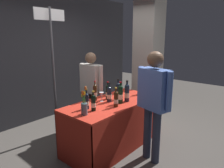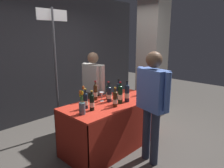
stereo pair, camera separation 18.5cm
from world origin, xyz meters
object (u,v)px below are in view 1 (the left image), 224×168
tasting_table (112,116)px  vendor_presenter (91,85)px  featured_wine_bottle (93,102)px  display_bottle_0 (95,92)px  taster_foreground_right (153,97)px  booth_signpost (53,59)px  concrete_pillar (148,47)px  wine_glass_near_vendor (102,95)px  flower_vase (84,106)px

tasting_table → vendor_presenter: (0.25, 0.75, 0.37)m
featured_wine_bottle → display_bottle_0: (0.37, 0.33, 0.01)m
vendor_presenter → taster_foreground_right: size_ratio=0.94×
vendor_presenter → taster_foreground_right: 1.48m
featured_wine_bottle → booth_signpost: booth_signpost is taller
booth_signpost → tasting_table: bearing=-70.7°
vendor_presenter → booth_signpost: bearing=-115.3°
concrete_pillar → wine_glass_near_vendor: size_ratio=20.71×
tasting_table → booth_signpost: bearing=109.3°
wine_glass_near_vendor → vendor_presenter: 0.70m
tasting_table → flower_vase: bearing=-172.8°
display_bottle_0 → flower_vase: bearing=-147.8°
flower_vase → taster_foreground_right: bearing=-39.4°
display_bottle_0 → flower_vase: size_ratio=0.82×
concrete_pillar → vendor_presenter: size_ratio=2.06×
booth_signpost → display_bottle_0: bearing=-72.9°
wine_glass_near_vendor → taster_foreground_right: (0.18, -0.86, 0.09)m
flower_vase → booth_signpost: (0.31, 1.15, 0.54)m
tasting_table → concrete_pillar: bearing=11.4°
tasting_table → taster_foreground_right: size_ratio=1.02×
taster_foreground_right → concrete_pillar: bearing=-42.1°
wine_glass_near_vendor → booth_signpost: bearing=106.8°
concrete_pillar → display_bottle_0: size_ratio=9.62×
tasting_table → display_bottle_0: (-0.13, 0.27, 0.38)m
concrete_pillar → wine_glass_near_vendor: 1.89m
concrete_pillar → flower_vase: size_ratio=7.92×
featured_wine_bottle → wine_glass_near_vendor: bearing=28.4°
display_bottle_0 → wine_glass_near_vendor: 0.13m
display_bottle_0 → booth_signpost: bearing=107.1°
wine_glass_near_vendor → flower_vase: flower_vase is taller
featured_wine_bottle → flower_vase: bearing=-174.6°
concrete_pillar → featured_wine_bottle: size_ratio=10.79×
tasting_table → vendor_presenter: size_ratio=1.09×
tasting_table → booth_signpost: size_ratio=0.72×
tasting_table → featured_wine_bottle: bearing=-172.0°
display_bottle_0 → vendor_presenter: 0.62m
featured_wine_bottle → vendor_presenter: vendor_presenter is taller
taster_foreground_right → booth_signpost: (-0.45, 1.78, 0.46)m
tasting_table → vendor_presenter: 0.88m
tasting_table → wine_glass_near_vendor: 0.40m
concrete_pillar → taster_foreground_right: bearing=-146.3°
flower_vase → vendor_presenter: vendor_presenter is taller
display_bottle_0 → wine_glass_near_vendor: bearing=-75.3°
wine_glass_near_vendor → display_bottle_0: bearing=104.7°
booth_signpost → vendor_presenter: bearing=-26.6°
tasting_table → display_bottle_0: display_bottle_0 is taller
vendor_presenter → booth_signpost: size_ratio=0.67×
booth_signpost → flower_vase: bearing=-105.1°
concrete_pillar → featured_wine_bottle: concrete_pillar is taller
concrete_pillar → booth_signpost: 2.16m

